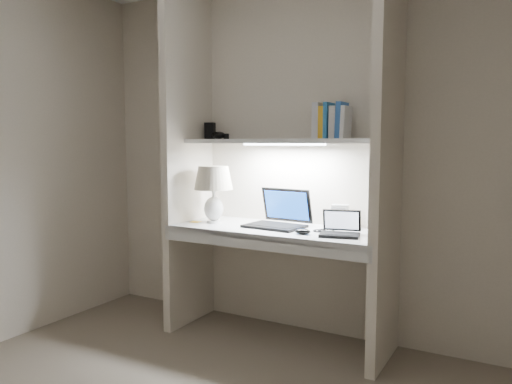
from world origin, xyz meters
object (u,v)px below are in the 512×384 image
Objects in this scene: table_lamp at (213,185)px; book_row at (332,122)px; laptop_main at (279,218)px; laptop_netbook at (340,229)px; speaker at (340,216)px.

book_row is (0.83, 0.14, 0.43)m from table_lamp.
book_row reaches higher than table_lamp.
table_lamp is at bearing -170.38° from book_row.
laptop_netbook is (0.48, -0.12, -0.02)m from laptop_main.
book_row reaches higher than speaker.
book_row is (-0.03, -0.10, 0.63)m from speaker.
table_lamp is 1.48× the size of laptop_netbook.
laptop_main is 0.74m from book_row.
speaker is (0.38, 0.15, 0.02)m from laptop_main.
table_lamp is at bearing 165.77° from laptop_netbook.
table_lamp reaches higher than speaker.
speaker is at bearing 26.71° from laptop_main.
laptop_main is 1.75× the size of book_row.
laptop_main reaches higher than speaker.
laptop_main is 0.41m from speaker.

